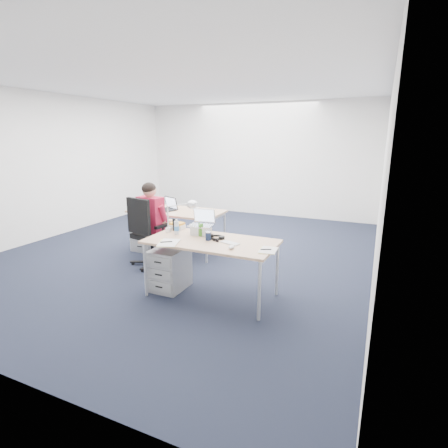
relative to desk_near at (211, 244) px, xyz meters
The scene contains 24 objects.
floor 1.93m from the desk_near, 129.50° to the left, with size 7.00×7.00×0.00m, color black.
room 2.07m from the desk_near, 129.50° to the left, with size 6.02×7.02×2.80m.
desk_near is the anchor object (origin of this frame).
desk_far 1.92m from the desk_near, 134.30° to the left, with size 1.60×0.80×0.73m.
office_chair 1.50m from the desk_near, 156.84° to the left, with size 0.81×0.81×1.09m.
seated_person 1.52m from the desk_near, 150.21° to the left, with size 0.44×0.74×1.29m.
drawer_pedestal_near 0.73m from the desk_near, behind, with size 0.40×0.50×0.55m, color #949598.
drawer_pedestal_far 2.29m from the desk_near, 146.44° to the left, with size 0.40×0.50×0.55m, color #949598.
silver_laptop 0.38m from the desk_near, 140.33° to the left, with size 0.30×0.24×0.32m, color silver, non-canonical shape.
wireless_keyboard 0.27m from the desk_near, ahead, with size 0.24×0.10×0.01m, color white.
computer_mouse 0.41m from the desk_near, 28.77° to the right, with size 0.06×0.10×0.04m, color white.
headphones 0.13m from the desk_near, 83.16° to the left, with size 0.24×0.19×0.04m, color black, non-canonical shape.
can_koozie 0.11m from the desk_near, behind, with size 0.07×0.07×0.11m, color #142140.
water_bottle 0.56m from the desk_near, behind, with size 0.06×0.06×0.20m, color silver.
bear_figurine 0.28m from the desk_near, 148.62° to the left, with size 0.09×0.07×0.17m, color #27711E, non-canonical shape.
book_stack 0.75m from the desk_near, 155.12° to the left, with size 0.19×0.14×0.09m, color silver.
cordless_phone 0.69m from the desk_near, 162.95° to the left, with size 0.04×0.03×0.17m, color black.
papers_left 0.53m from the desk_near, 142.68° to the right, with size 0.22×0.31×0.01m, color #F2E48C.
papers_right 0.76m from the desk_near, ahead, with size 0.18×0.26×0.01m, color #F2E48C.
sunglasses 0.09m from the desk_near, 13.11° to the right, with size 0.10×0.05×0.02m, color black, non-canonical shape.
desk_lamp 0.63m from the desk_near, 167.42° to the left, with size 0.42×0.15×0.48m, color silver, non-canonical shape.
dark_laptop 2.02m from the desk_near, 139.09° to the left, with size 0.32×0.31×0.23m, color black, non-canonical shape.
far_cup 1.60m from the desk_near, 124.55° to the left, with size 0.06×0.06×0.09m, color white.
far_papers 2.18m from the desk_near, 141.45° to the left, with size 0.21×0.30×0.01m, color white.
Camera 1 is at (2.97, -5.07, 1.97)m, focal length 28.00 mm.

